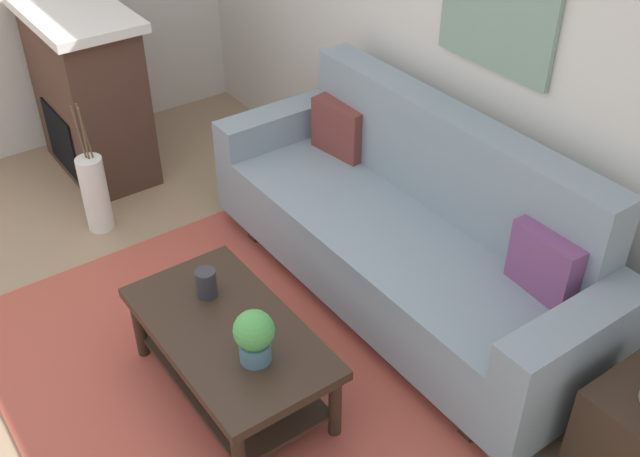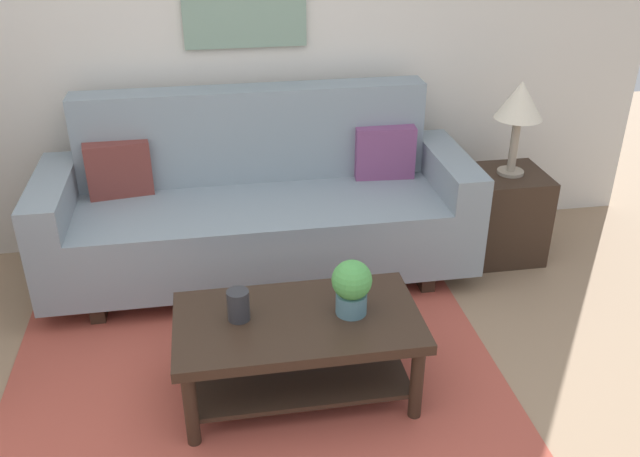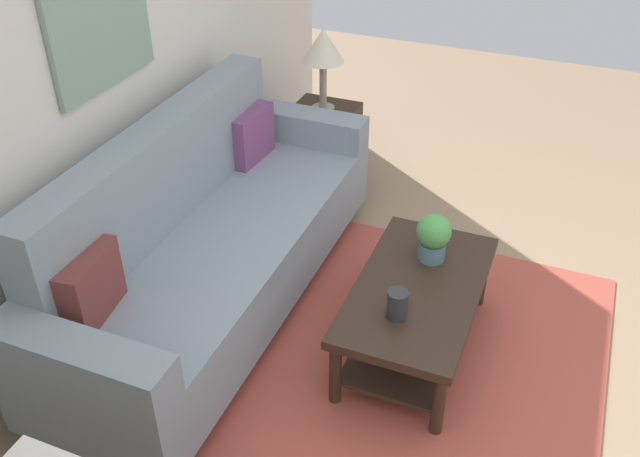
# 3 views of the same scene
# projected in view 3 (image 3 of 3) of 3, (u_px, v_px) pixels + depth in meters

# --- Properties ---
(ground_plane) EXTENTS (9.47, 9.47, 0.00)m
(ground_plane) POSITION_uv_depth(u_px,v_px,m) (490.00, 398.00, 3.42)
(ground_plane) COLOR #9E7F60
(wall_back) EXTENTS (5.47, 0.10, 2.70)m
(wall_back) POSITION_uv_depth(u_px,v_px,m) (80.00, 75.00, 3.31)
(wall_back) COLOR silver
(wall_back) RESTS_ON ground_plane
(area_rug) EXTENTS (2.37, 2.04, 0.01)m
(area_rug) POSITION_uv_depth(u_px,v_px,m) (393.00, 369.00, 3.57)
(area_rug) COLOR #B24C3D
(area_rug) RESTS_ON ground_plane
(couch) EXTENTS (2.46, 0.84, 1.08)m
(couch) POSITION_uv_depth(u_px,v_px,m) (209.00, 242.00, 3.76)
(couch) COLOR gray
(couch) RESTS_ON ground_plane
(throw_pillow_maroon) EXTENTS (0.37, 0.17, 0.32)m
(throw_pillow_maroon) POSITION_uv_depth(u_px,v_px,m) (91.00, 286.00, 3.06)
(throw_pillow_maroon) COLOR brown
(throw_pillow_maroon) RESTS_ON couch
(throw_pillow_plum) EXTENTS (0.37, 0.15, 0.32)m
(throw_pillow_plum) POSITION_uv_depth(u_px,v_px,m) (251.00, 135.00, 4.26)
(throw_pillow_plum) COLOR #7A4270
(throw_pillow_plum) RESTS_ON couch
(coffee_table) EXTENTS (1.10, 0.60, 0.43)m
(coffee_table) POSITION_uv_depth(u_px,v_px,m) (416.00, 303.00, 3.53)
(coffee_table) COLOR #332319
(coffee_table) RESTS_ON ground_plane
(tabletop_vase) EXTENTS (0.10, 0.10, 0.14)m
(tabletop_vase) POSITION_uv_depth(u_px,v_px,m) (397.00, 304.00, 3.24)
(tabletop_vase) COLOR #2D2D33
(tabletop_vase) RESTS_ON coffee_table
(potted_plant_tabletop) EXTENTS (0.18, 0.18, 0.26)m
(potted_plant_tabletop) POSITION_uv_depth(u_px,v_px,m) (433.00, 236.00, 3.57)
(potted_plant_tabletop) COLOR slate
(potted_plant_tabletop) RESTS_ON coffee_table
(side_table) EXTENTS (0.44, 0.44, 0.56)m
(side_table) POSITION_uv_depth(u_px,v_px,m) (323.00, 145.00, 5.00)
(side_table) COLOR #332319
(side_table) RESTS_ON ground_plane
(table_lamp) EXTENTS (0.28, 0.28, 0.57)m
(table_lamp) POSITION_uv_depth(u_px,v_px,m) (323.00, 49.00, 4.60)
(table_lamp) COLOR gray
(table_lamp) RESTS_ON side_table
(framed_painting) EXTENTS (0.72, 0.03, 0.65)m
(framed_painting) POSITION_uv_depth(u_px,v_px,m) (99.00, 19.00, 3.25)
(framed_painting) COLOR gray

